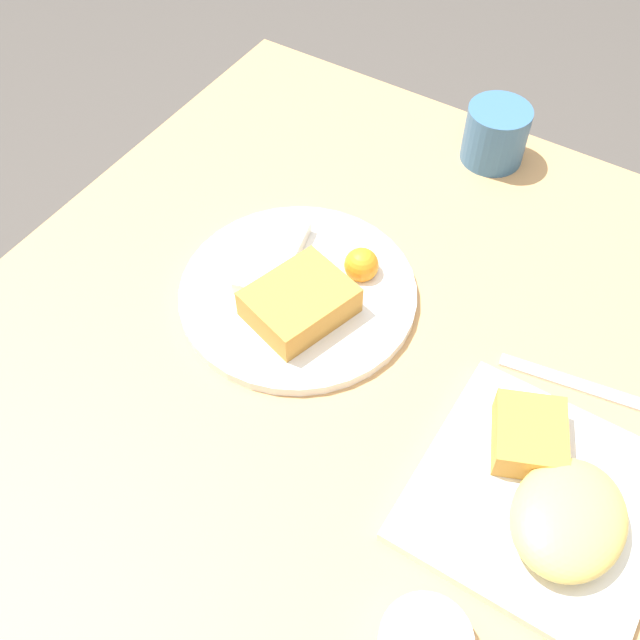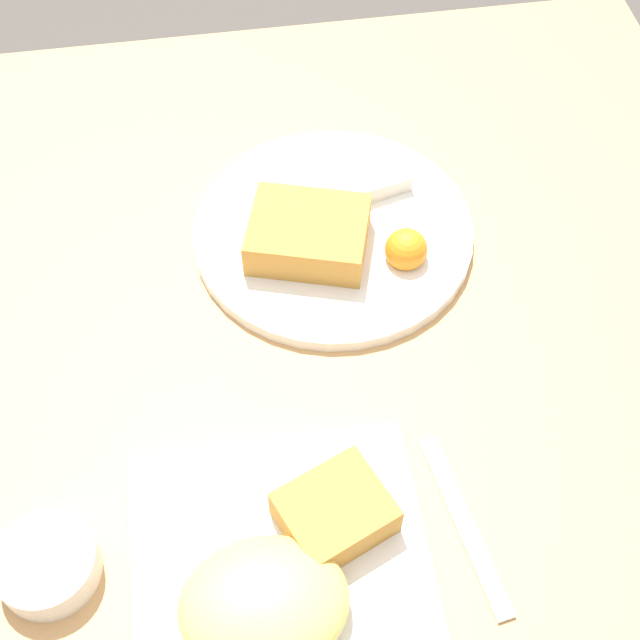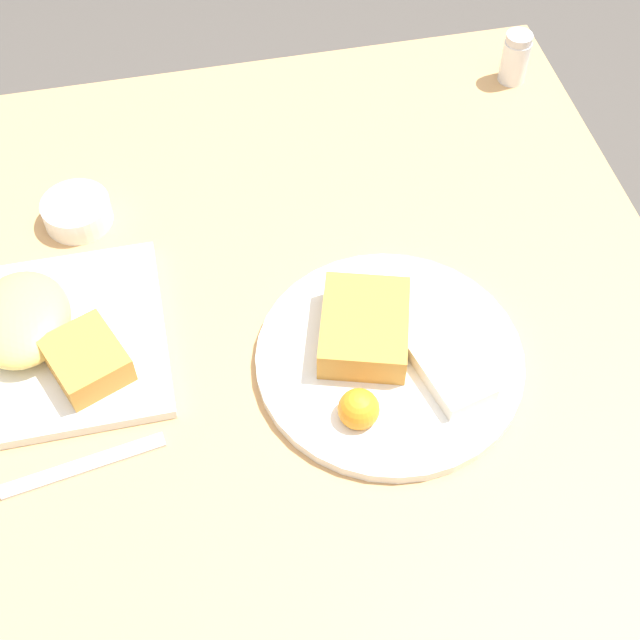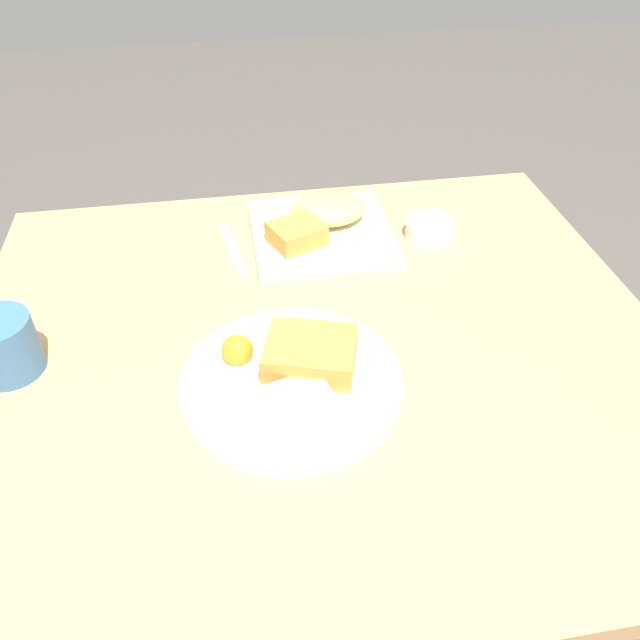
{
  "view_description": "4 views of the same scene",
  "coord_description": "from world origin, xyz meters",
  "px_view_note": "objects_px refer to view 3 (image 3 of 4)",
  "views": [
    {
      "loc": [
        -0.44,
        -0.26,
        1.44
      ],
      "look_at": [
        0.02,
        0.03,
        0.74
      ],
      "focal_mm": 42.0,
      "sensor_mm": 36.0,
      "label": 1
    },
    {
      "loc": [
        -0.06,
        -0.53,
        1.44
      ],
      "look_at": [
        0.02,
        -0.04,
        0.74
      ],
      "focal_mm": 50.0,
      "sensor_mm": 36.0,
      "label": 2
    },
    {
      "loc": [
        0.58,
        -0.11,
        1.54
      ],
      "look_at": [
        0.01,
        0.01,
        0.76
      ],
      "focal_mm": 50.0,
      "sensor_mm": 36.0,
      "label": 3
    },
    {
      "loc": [
        0.11,
        0.66,
        1.32
      ],
      "look_at": [
        0.0,
        0.01,
        0.77
      ],
      "focal_mm": 35.0,
      "sensor_mm": 36.0,
      "label": 4
    }
  ],
  "objects_px": {
    "salt_shaker": "(515,60)",
    "butter_knife": "(84,466)",
    "sauce_ramekin": "(77,211)",
    "plate_square_near": "(47,336)",
    "plate_oval_far": "(387,354)"
  },
  "relations": [
    {
      "from": "plate_square_near",
      "to": "butter_knife",
      "type": "bearing_deg",
      "value": 9.97
    },
    {
      "from": "sauce_ramekin",
      "to": "butter_knife",
      "type": "bearing_deg",
      "value": -2.26
    },
    {
      "from": "salt_shaker",
      "to": "butter_knife",
      "type": "relative_size",
      "value": 0.44
    },
    {
      "from": "plate_oval_far",
      "to": "butter_knife",
      "type": "xyz_separation_m",
      "value": [
        0.06,
        -0.34,
        -0.01
      ]
    },
    {
      "from": "plate_square_near",
      "to": "butter_knife",
      "type": "relative_size",
      "value": 1.43
    },
    {
      "from": "plate_oval_far",
      "to": "butter_knife",
      "type": "bearing_deg",
      "value": -79.82
    },
    {
      "from": "salt_shaker",
      "to": "plate_square_near",
      "type": "bearing_deg",
      "value": -62.98
    },
    {
      "from": "plate_square_near",
      "to": "sauce_ramekin",
      "type": "xyz_separation_m",
      "value": [
        -0.19,
        0.04,
        -0.0
      ]
    },
    {
      "from": "plate_square_near",
      "to": "plate_oval_far",
      "type": "height_order",
      "value": "plate_square_near"
    },
    {
      "from": "salt_shaker",
      "to": "butter_knife",
      "type": "xyz_separation_m",
      "value": [
        0.5,
        -0.64,
        -0.03
      ]
    },
    {
      "from": "plate_square_near",
      "to": "butter_knife",
      "type": "distance_m",
      "value": 0.16
    },
    {
      "from": "plate_square_near",
      "to": "butter_knife",
      "type": "xyz_separation_m",
      "value": [
        0.16,
        0.03,
        -0.02
      ]
    },
    {
      "from": "sauce_ramekin",
      "to": "salt_shaker",
      "type": "xyz_separation_m",
      "value": [
        -0.15,
        0.62,
        0.02
      ]
    },
    {
      "from": "plate_square_near",
      "to": "salt_shaker",
      "type": "bearing_deg",
      "value": 117.02
    },
    {
      "from": "plate_square_near",
      "to": "butter_knife",
      "type": "height_order",
      "value": "plate_square_near"
    }
  ]
}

